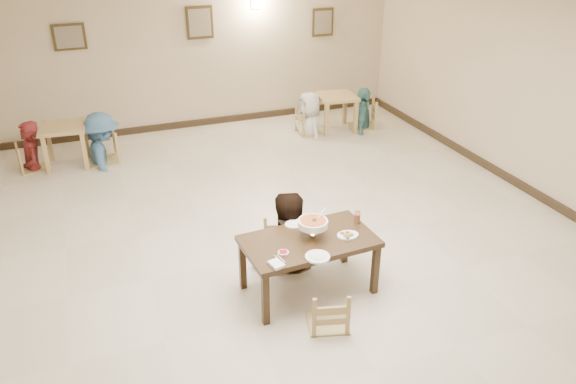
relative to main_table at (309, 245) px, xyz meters
name	(u,v)px	position (x,y,z in m)	size (l,w,h in m)	color
floor	(291,251)	(0.11, 0.83, -0.59)	(10.00, 10.00, 0.00)	beige
ceiling	(291,4)	(0.11, 0.83, 2.41)	(10.00, 10.00, 0.00)	white
wall_back	(196,50)	(0.11, 5.83, 0.91)	(10.00, 10.00, 0.00)	#CBB595
wall_right	(562,102)	(4.11, 0.83, 0.91)	(10.00, 10.00, 0.00)	#CBB595
baseboard_back	(201,122)	(0.11, 5.80, -0.53)	(8.00, 0.06, 0.12)	#2F2215
baseboard_right	(539,196)	(4.08, 0.83, -0.53)	(0.06, 10.00, 0.12)	#2F2215
picture_a	(69,37)	(-2.09, 5.78, 1.31)	(0.55, 0.04, 0.45)	#392A13
picture_b	(200,23)	(0.21, 5.78, 1.41)	(0.50, 0.04, 0.60)	#392A13
picture_c	(323,22)	(2.71, 5.78, 1.26)	(0.45, 0.04, 0.55)	#392A13
wall_sconce	(256,2)	(1.31, 5.79, 1.71)	(0.16, 0.05, 0.22)	#FFD88C
main_table	(309,245)	(0.00, 0.00, 0.00)	(1.48, 0.88, 0.67)	#392412
chair_far	(280,227)	(-0.07, 0.73, -0.16)	(0.41, 0.41, 0.87)	tan
chair_near	(329,289)	(-0.04, -0.61, -0.15)	(0.41, 0.41, 0.88)	tan
main_diner	(285,194)	(-0.04, 0.64, 0.33)	(0.89, 0.70, 1.84)	gray
curry_warmer	(313,224)	(0.05, 0.02, 0.25)	(0.37, 0.33, 0.29)	silver
rice_plate_far	(296,224)	(-0.02, 0.34, 0.09)	(0.26, 0.26, 0.06)	white
rice_plate_near	(318,257)	(-0.06, -0.37, 0.09)	(0.26, 0.26, 0.06)	white
fried_plate	(348,235)	(0.42, -0.10, 0.10)	(0.24, 0.24, 0.05)	white
chili_dish	(283,252)	(-0.36, -0.17, 0.09)	(0.12, 0.12, 0.02)	white
napkin_cutlery	(277,264)	(-0.50, -0.34, 0.09)	(0.18, 0.26, 0.03)	white
drink_glass	(357,218)	(0.65, 0.14, 0.14)	(0.07, 0.07, 0.14)	white
bg_table_left	(64,133)	(-2.43, 4.65, -0.02)	(0.77, 0.77, 0.71)	tan
bg_table_right	(337,102)	(2.50, 4.60, -0.02)	(0.77, 0.77, 0.70)	tan
bg_chair_ll	(29,145)	(-2.99, 4.68, -0.16)	(0.41, 0.41, 0.87)	tan
bg_chair_lr	(100,133)	(-1.87, 4.59, -0.07)	(0.49, 0.49, 1.04)	tan
bg_chair_rl	(309,110)	(1.95, 4.62, -0.14)	(0.43, 0.43, 0.92)	tan
bg_chair_rr	(363,101)	(3.06, 4.55, -0.05)	(0.51, 0.51, 1.08)	tan
bg_diner_a	(24,122)	(-2.99, 4.68, 0.24)	(0.60, 0.40, 1.65)	maroon
bg_diner_b	(97,113)	(-1.87, 4.59, 0.28)	(1.12, 0.65, 1.74)	teal
bg_diner_c	(310,92)	(1.95, 4.62, 0.21)	(0.79, 0.51, 1.61)	silver
bg_diner_d	(364,88)	(3.06, 4.55, 0.21)	(0.94, 0.39, 1.60)	teal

